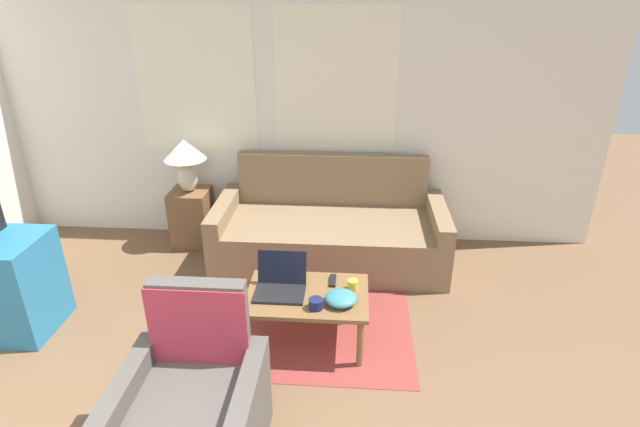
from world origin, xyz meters
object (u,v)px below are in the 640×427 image
at_px(cup_navy, 316,304).
at_px(tv_remote, 333,281).
at_px(table_lamp, 185,156).
at_px(snack_bowl, 341,298).
at_px(coffee_table, 307,299).
at_px(laptop, 281,284).
at_px(couch, 330,232).
at_px(cup_yellow, 353,285).
at_px(armchair, 193,416).

height_order(cup_navy, tv_remote, cup_navy).
relative_size(table_lamp, snack_bowl, 2.33).
bearing_deg(coffee_table, tv_remote, 43.71).
bearing_deg(laptop, cup_navy, -36.14).
distance_m(couch, cup_yellow, 1.18).
bearing_deg(snack_bowl, cup_yellow, 65.58).
relative_size(coffee_table, snack_bowl, 3.90).
xyz_separation_m(armchair, snack_bowl, (0.74, 0.92, 0.15)).
relative_size(table_lamp, cup_navy, 5.21).
bearing_deg(coffee_table, laptop, 172.98).
xyz_separation_m(cup_navy, tv_remote, (0.10, 0.33, -0.03)).
xyz_separation_m(armchair, tv_remote, (0.68, 1.18, 0.12)).
distance_m(couch, coffee_table, 1.23).
distance_m(table_lamp, coffee_table, 1.98).
xyz_separation_m(cup_yellow, tv_remote, (-0.14, 0.09, -0.03)).
height_order(armchair, tv_remote, armchair).
height_order(coffee_table, tv_remote, tv_remote).
xyz_separation_m(armchair, cup_yellow, (0.82, 1.09, 0.15)).
relative_size(cup_navy, snack_bowl, 0.45).
distance_m(couch, snack_bowl, 1.34).
height_order(couch, cup_yellow, couch).
xyz_separation_m(couch, armchair, (-0.60, -2.24, 0.02)).
bearing_deg(armchair, laptop, 72.90).
relative_size(armchair, table_lamp, 1.87).
xyz_separation_m(couch, snack_bowl, (0.14, -1.32, 0.17)).
distance_m(armchair, table_lamp, 2.62).
relative_size(armchair, snack_bowl, 4.36).
relative_size(snack_bowl, tv_remote, 1.44).
xyz_separation_m(laptop, cup_yellow, (0.50, 0.05, -0.02)).
height_order(table_lamp, tv_remote, table_lamp).
distance_m(cup_yellow, tv_remote, 0.17).
relative_size(couch, table_lamp, 4.09).
height_order(couch, table_lamp, table_lamp).
xyz_separation_m(table_lamp, tv_remote, (1.44, -1.25, -0.49)).
bearing_deg(snack_bowl, table_lamp, 134.80).
xyz_separation_m(armchair, coffee_table, (0.51, 1.01, 0.07)).
height_order(table_lamp, coffee_table, table_lamp).
relative_size(table_lamp, tv_remote, 3.37).
distance_m(armchair, snack_bowl, 1.19).
relative_size(table_lamp, coffee_table, 0.60).
relative_size(cup_navy, cup_yellow, 1.33).
bearing_deg(tv_remote, armchair, -119.91).
xyz_separation_m(armchair, laptop, (0.32, 1.04, 0.17)).
xyz_separation_m(couch, cup_yellow, (0.22, -1.15, 0.17)).
bearing_deg(tv_remote, cup_navy, -106.22).
height_order(table_lamp, cup_navy, table_lamp).
bearing_deg(couch, table_lamp, 171.95).
bearing_deg(tv_remote, cup_yellow, -31.20).
bearing_deg(cup_navy, table_lamp, 130.25).
height_order(armchair, coffee_table, armchair).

